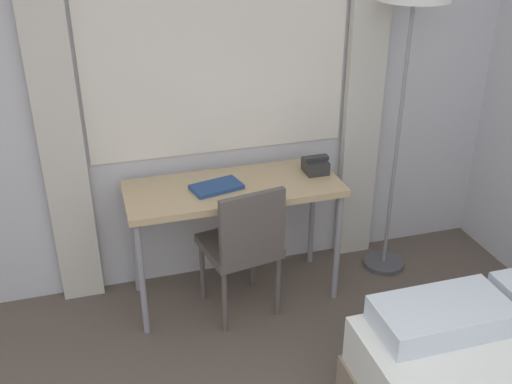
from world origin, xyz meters
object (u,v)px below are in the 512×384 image
at_px(desk, 234,196).
at_px(desk_chair, 244,243).
at_px(book, 216,187).
at_px(telephone, 315,165).

height_order(desk, desk_chair, desk_chair).
height_order(desk, book, book).
distance_m(desk, book, 0.13).
distance_m(desk_chair, telephone, 0.64).
distance_m(desk, telephone, 0.53).
xyz_separation_m(desk, telephone, (0.51, 0.04, 0.11)).
relative_size(telephone, book, 0.49).
bearing_deg(book, telephone, 4.91).
bearing_deg(telephone, desk_chair, -155.31).
relative_size(desk_chair, book, 2.75).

